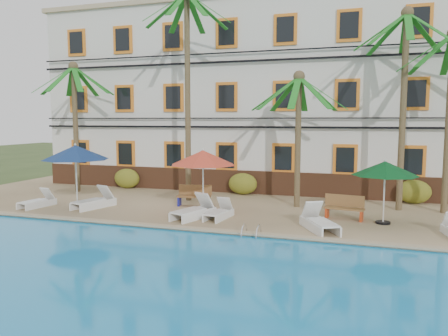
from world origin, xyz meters
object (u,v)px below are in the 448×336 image
(lounger_e, at_px, (319,222))
(umbrella_green, at_px, (385,169))
(umbrella_blue, at_px, (76,153))
(pool_ladder, at_px, (251,235))
(umbrella_red, at_px, (203,158))
(bench_right, at_px, (345,207))
(lounger_d, at_px, (219,212))
(bench_left, at_px, (194,195))
(palm_c, at_px, (298,118))
(lounger_c, at_px, (194,210))
(palm_a, at_px, (75,108))
(lounger_b, at_px, (94,201))
(palm_d, at_px, (404,83))
(lounger_a, at_px, (38,201))
(palm_b, at_px, (187,69))

(lounger_e, bearing_deg, umbrella_green, 38.45)
(umbrella_blue, bearing_deg, pool_ladder, -13.76)
(umbrella_red, bearing_deg, bench_right, 8.63)
(lounger_d, relative_size, bench_left, 1.11)
(palm_c, relative_size, umbrella_green, 2.47)
(lounger_c, xyz_separation_m, pool_ladder, (2.75, -1.75, -0.31))
(bench_left, bearing_deg, pool_ladder, -47.92)
(palm_a, bearing_deg, bench_right, -9.80)
(umbrella_blue, bearing_deg, lounger_b, 22.45)
(lounger_d, xyz_separation_m, bench_left, (-1.88, 2.09, 0.21))
(pool_ladder, bearing_deg, palm_d, 49.84)
(lounger_a, bearing_deg, bench_right, 7.40)
(palm_a, height_order, lounger_c, palm_a)
(palm_b, height_order, lounger_e, palm_b)
(umbrella_blue, bearing_deg, lounger_e, -3.83)
(palm_d, height_order, umbrella_green, palm_d)
(umbrella_blue, relative_size, umbrella_green, 1.18)
(palm_a, relative_size, umbrella_red, 2.54)
(lounger_c, bearing_deg, palm_d, 28.20)
(bench_right, bearing_deg, lounger_e, -110.53)
(lounger_d, relative_size, lounger_e, 0.82)
(palm_b, relative_size, bench_left, 6.29)
(umbrella_green, xyz_separation_m, bench_left, (-7.91, 1.02, -1.57))
(palm_b, distance_m, umbrella_red, 5.01)
(lounger_b, distance_m, lounger_d, 5.85)
(bench_left, height_order, bench_right, same)
(lounger_b, height_order, bench_left, lounger_b)
(umbrella_green, distance_m, lounger_c, 7.32)
(bench_left, bearing_deg, palm_d, 11.89)
(umbrella_blue, xyz_separation_m, lounger_a, (-1.81, -0.34, -2.15))
(lounger_b, height_order, pool_ladder, lounger_b)
(lounger_b, relative_size, bench_left, 1.35)
(palm_c, relative_size, pool_ladder, 7.95)
(umbrella_blue, bearing_deg, palm_a, 126.11)
(palm_a, bearing_deg, palm_d, 0.38)
(lounger_c, distance_m, lounger_e, 4.85)
(lounger_c, height_order, bench_right, lounger_c)
(umbrella_blue, bearing_deg, palm_d, 16.18)
(umbrella_green, height_order, lounger_b, umbrella_green)
(lounger_a, relative_size, lounger_b, 0.83)
(palm_a, height_order, umbrella_green, palm_a)
(umbrella_red, height_order, lounger_a, umbrella_red)
(lounger_b, bearing_deg, lounger_d, -3.25)
(palm_a, distance_m, lounger_b, 6.38)
(umbrella_green, distance_m, lounger_e, 3.26)
(lounger_e, relative_size, pool_ladder, 2.81)
(umbrella_green, bearing_deg, lounger_c, -169.43)
(lounger_a, relative_size, lounger_e, 0.84)
(palm_d, bearing_deg, lounger_b, -164.17)
(palm_c, xyz_separation_m, lounger_b, (-8.37, -2.94, -3.58))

